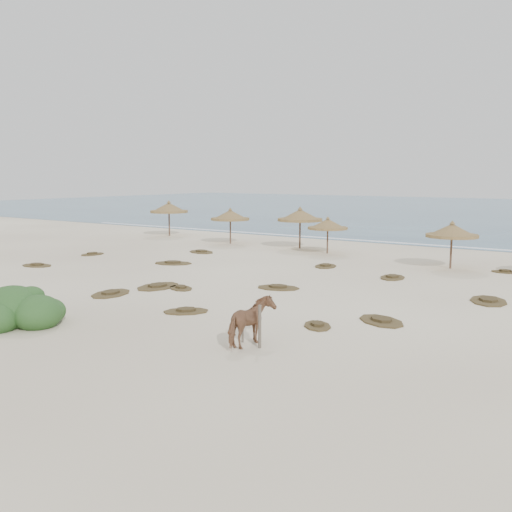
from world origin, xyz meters
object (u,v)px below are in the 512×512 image
object	(u,v)px
palapa_0	(169,208)
palapa_1	(230,216)
horse	(251,322)
bush	(14,310)

from	to	relation	value
palapa_0	palapa_1	distance (m)	8.32
horse	bush	size ratio (longest dim) A/B	0.50
palapa_0	bush	xyz separation A→B (m)	(16.65, -25.90, -1.92)
palapa_1	bush	distance (m)	25.69
palapa_0	bush	distance (m)	30.85
palapa_0	palapa_1	size ratio (longest dim) A/B	0.94
palapa_1	bush	bearing A→B (deg)	-70.60
horse	bush	xyz separation A→B (m)	(-8.54, -2.66, -0.23)
palapa_1	bush	xyz separation A→B (m)	(8.51, -24.18, -1.68)
palapa_0	horse	distance (m)	34.32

